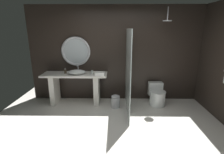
{
  "coord_description": "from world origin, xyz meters",
  "views": [
    {
      "loc": [
        -0.05,
        -2.83,
        1.99
      ],
      "look_at": [
        -0.1,
        0.78,
        0.96
      ],
      "focal_mm": 27.26,
      "sensor_mm": 36.0,
      "label": 1
    }
  ],
  "objects_px": {
    "rain_shower_head": "(167,20)",
    "vessel_sink": "(77,72)",
    "toilet": "(157,95)",
    "waste_bin": "(115,101)",
    "round_wall_mirror": "(76,51)",
    "soap_dispenser": "(65,71)",
    "folded_hand_towel": "(100,74)",
    "tumbler_cup": "(92,72)"
  },
  "relations": [
    {
      "from": "vessel_sink",
      "to": "waste_bin",
      "type": "bearing_deg",
      "value": -13.8
    },
    {
      "from": "waste_bin",
      "to": "folded_hand_towel",
      "type": "xyz_separation_m",
      "value": [
        -0.39,
        0.1,
        0.71
      ]
    },
    {
      "from": "round_wall_mirror",
      "to": "folded_hand_towel",
      "type": "distance_m",
      "value": 0.98
    },
    {
      "from": "waste_bin",
      "to": "round_wall_mirror",
      "type": "bearing_deg",
      "value": 152.9
    },
    {
      "from": "rain_shower_head",
      "to": "tumbler_cup",
      "type": "bearing_deg",
      "value": -179.33
    },
    {
      "from": "round_wall_mirror",
      "to": "vessel_sink",
      "type": "bearing_deg",
      "value": -77.67
    },
    {
      "from": "tumbler_cup",
      "to": "vessel_sink",
      "type": "bearing_deg",
      "value": -177.53
    },
    {
      "from": "vessel_sink",
      "to": "soap_dispenser",
      "type": "bearing_deg",
      "value": 169.87
    },
    {
      "from": "vessel_sink",
      "to": "soap_dispenser",
      "type": "xyz_separation_m",
      "value": [
        -0.32,
        0.06,
        0.01
      ]
    },
    {
      "from": "tumbler_cup",
      "to": "waste_bin",
      "type": "height_order",
      "value": "tumbler_cup"
    },
    {
      "from": "toilet",
      "to": "waste_bin",
      "type": "distance_m",
      "value": 1.15
    },
    {
      "from": "vessel_sink",
      "to": "round_wall_mirror",
      "type": "relative_size",
      "value": 0.59
    },
    {
      "from": "round_wall_mirror",
      "to": "toilet",
      "type": "distance_m",
      "value": 2.51
    },
    {
      "from": "vessel_sink",
      "to": "waste_bin",
      "type": "relative_size",
      "value": 1.38
    },
    {
      "from": "rain_shower_head",
      "to": "waste_bin",
      "type": "height_order",
      "value": "rain_shower_head"
    },
    {
      "from": "rain_shower_head",
      "to": "vessel_sink",
      "type": "bearing_deg",
      "value": -179.01
    },
    {
      "from": "round_wall_mirror",
      "to": "rain_shower_head",
      "type": "bearing_deg",
      "value": -6.52
    },
    {
      "from": "toilet",
      "to": "waste_bin",
      "type": "xyz_separation_m",
      "value": [
        -1.12,
        -0.24,
        -0.08
      ]
    },
    {
      "from": "vessel_sink",
      "to": "tumbler_cup",
      "type": "relative_size",
      "value": 4.91
    },
    {
      "from": "toilet",
      "to": "folded_hand_towel",
      "type": "height_order",
      "value": "folded_hand_towel"
    },
    {
      "from": "soap_dispenser",
      "to": "round_wall_mirror",
      "type": "xyz_separation_m",
      "value": [
        0.25,
        0.25,
        0.5
      ]
    },
    {
      "from": "soap_dispenser",
      "to": "waste_bin",
      "type": "relative_size",
      "value": 0.39
    },
    {
      "from": "waste_bin",
      "to": "folded_hand_towel",
      "type": "distance_m",
      "value": 0.82
    },
    {
      "from": "tumbler_cup",
      "to": "waste_bin",
      "type": "distance_m",
      "value": 0.98
    },
    {
      "from": "vessel_sink",
      "to": "rain_shower_head",
      "type": "bearing_deg",
      "value": 0.99
    },
    {
      "from": "waste_bin",
      "to": "vessel_sink",
      "type": "bearing_deg",
      "value": 166.2
    },
    {
      "from": "round_wall_mirror",
      "to": "folded_hand_towel",
      "type": "relative_size",
      "value": 3.4
    },
    {
      "from": "rain_shower_head",
      "to": "waste_bin",
      "type": "relative_size",
      "value": 0.98
    },
    {
      "from": "soap_dispenser",
      "to": "round_wall_mirror",
      "type": "height_order",
      "value": "round_wall_mirror"
    },
    {
      "from": "rain_shower_head",
      "to": "round_wall_mirror",
      "type": "bearing_deg",
      "value": 173.48
    },
    {
      "from": "soap_dispenser",
      "to": "vessel_sink",
      "type": "bearing_deg",
      "value": -10.13
    },
    {
      "from": "vessel_sink",
      "to": "round_wall_mirror",
      "type": "distance_m",
      "value": 0.59
    },
    {
      "from": "tumbler_cup",
      "to": "rain_shower_head",
      "type": "distance_m",
      "value": 2.29
    },
    {
      "from": "round_wall_mirror",
      "to": "waste_bin",
      "type": "distance_m",
      "value": 1.73
    },
    {
      "from": "tumbler_cup",
      "to": "soap_dispenser",
      "type": "relative_size",
      "value": 0.72
    },
    {
      "from": "rain_shower_head",
      "to": "soap_dispenser",
      "type": "bearing_deg",
      "value": 179.6
    },
    {
      "from": "round_wall_mirror",
      "to": "rain_shower_head",
      "type": "xyz_separation_m",
      "value": [
        2.34,
        -0.27,
        0.81
      ]
    },
    {
      "from": "folded_hand_towel",
      "to": "toilet",
      "type": "bearing_deg",
      "value": 5.21
    },
    {
      "from": "round_wall_mirror",
      "to": "rain_shower_head",
      "type": "relative_size",
      "value": 2.39
    },
    {
      "from": "tumbler_cup",
      "to": "waste_bin",
      "type": "xyz_separation_m",
      "value": [
        0.62,
        -0.27,
        -0.71
      ]
    },
    {
      "from": "tumbler_cup",
      "to": "toilet",
      "type": "distance_m",
      "value": 1.86
    },
    {
      "from": "waste_bin",
      "to": "folded_hand_towel",
      "type": "relative_size",
      "value": 1.45
    }
  ]
}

